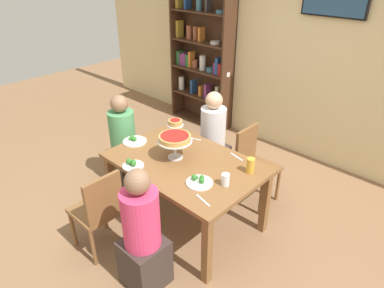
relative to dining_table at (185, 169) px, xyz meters
name	(u,v)px	position (x,y,z in m)	size (l,w,h in m)	color
ground_plane	(186,220)	(0.00, 0.00, -0.65)	(12.00, 12.00, 0.00)	#846042
rear_partition	(304,52)	(0.00, 2.20, 0.75)	(8.00, 0.12, 2.80)	beige
dining_table	(185,169)	(0.00, 0.00, 0.00)	(1.48, 0.99, 0.74)	brown
bookshelf	(202,56)	(-1.60, 2.02, 0.46)	(1.11, 0.30, 2.21)	#422819
diner_head_west	(124,147)	(-1.03, 0.01, -0.16)	(0.34, 0.34, 1.15)	#382D28
diner_near_right	(143,239)	(0.30, -0.80, -0.16)	(0.34, 0.34, 1.15)	#382D28
diner_far_left	(213,143)	(-0.33, 0.81, -0.16)	(0.34, 0.34, 1.15)	#382D28
chair_near_left	(99,209)	(-0.28, -0.82, -0.16)	(0.40, 0.40, 0.87)	brown
chair_far_right	(253,162)	(0.28, 0.80, -0.16)	(0.40, 0.40, 0.87)	brown
deep_dish_pizza_stand	(175,139)	(-0.12, -0.02, 0.30)	(0.34, 0.34, 0.25)	silver
personal_pizza_stand	(175,126)	(-0.41, 0.27, 0.24)	(0.18, 0.18, 0.22)	silver
salad_plate_near_diner	(133,164)	(-0.29, -0.41, 0.11)	(0.20, 0.20, 0.07)	white
salad_plate_far_diner	(134,140)	(-0.67, -0.09, 0.11)	(0.25, 0.25, 0.07)	white
salad_plate_spare	(199,181)	(0.35, -0.17, 0.11)	(0.24, 0.24, 0.07)	white
beer_glass_amber_tall	(250,165)	(0.57, 0.27, 0.16)	(0.08, 0.08, 0.15)	gold
water_glass_clear_near	(225,180)	(0.53, -0.04, 0.15)	(0.07, 0.07, 0.11)	white
cutlery_fork_near	(194,139)	(-0.26, 0.40, 0.09)	(0.18, 0.02, 0.01)	silver
cutlery_knife_near	(236,157)	(0.32, 0.41, 0.09)	(0.18, 0.02, 0.01)	silver
cutlery_fork_far	(203,200)	(0.54, -0.34, 0.09)	(0.18, 0.02, 0.01)	silver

